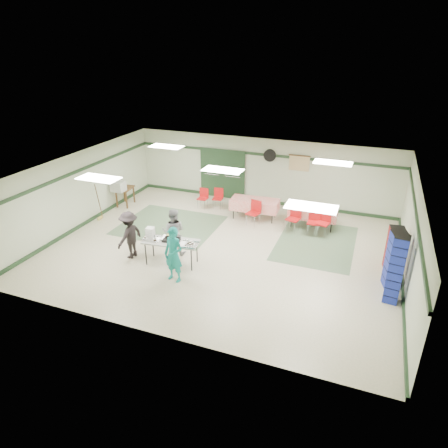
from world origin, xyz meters
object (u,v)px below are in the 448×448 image
(chair_loose_a, at_px, (218,196))
(crate_stack_red, at_px, (394,249))
(chair_a, at_px, (314,219))
(chair_c, at_px, (324,220))
(volunteer_dark, at_px, (130,235))
(chair_b, at_px, (294,216))
(crate_stack_blue_b, at_px, (396,270))
(dining_table_a, at_px, (313,212))
(chair_loose_b, at_px, (203,196))
(printer_table, at_px, (125,190))
(chair_d, at_px, (255,210))
(crate_stack_blue_a, at_px, (395,260))
(volunteer_teal, at_px, (174,255))
(office_printer, at_px, (118,186))
(serving_table, at_px, (171,243))
(dining_table_b, at_px, (255,204))
(broom, at_px, (99,201))
(volunteer_grey, at_px, (173,232))

(chair_loose_a, distance_m, crate_stack_red, 7.11)
(chair_a, height_order, chair_c, chair_c)
(volunteer_dark, bearing_deg, chair_b, 139.28)
(crate_stack_blue_b, bearing_deg, volunteer_dark, -177.10)
(dining_table_a, height_order, chair_loose_b, chair_loose_b)
(chair_a, distance_m, chair_b, 0.70)
(chair_b, height_order, chair_loose_a, chair_b)
(volunteer_dark, xyz_separation_m, printer_table, (-2.65, 3.68, -0.13))
(chair_d, height_order, chair_loose_b, chair_d)
(chair_d, xyz_separation_m, crate_stack_blue_a, (4.75, -2.58, 0.25))
(volunteer_teal, relative_size, crate_stack_red, 1.20)
(office_printer, bearing_deg, serving_table, -39.72)
(serving_table, bearing_deg, crate_stack_blue_a, 2.76)
(volunteer_dark, distance_m, chair_loose_b, 4.61)
(volunteer_dark, height_order, chair_c, volunteer_dark)
(volunteer_dark, distance_m, printer_table, 4.54)
(serving_table, height_order, crate_stack_red, crate_stack_red)
(dining_table_a, relative_size, chair_c, 1.86)
(dining_table_b, height_order, chair_a, chair_a)
(dining_table_a, bearing_deg, chair_a, -77.97)
(chair_b, xyz_separation_m, broom, (-7.11, -1.64, 0.17))
(serving_table, bearing_deg, chair_b, 43.73)
(chair_b, bearing_deg, dining_table_b, 176.27)
(chair_a, bearing_deg, volunteer_grey, -143.95)
(serving_table, height_order, chair_b, chair_b)
(crate_stack_red, bearing_deg, office_printer, 173.71)
(chair_d, bearing_deg, serving_table, -97.03)
(broom, bearing_deg, chair_a, 24.61)
(dining_table_b, relative_size, crate_stack_red, 1.37)
(chair_a, bearing_deg, broom, -169.85)
(dining_table_b, relative_size, crate_stack_blue_a, 1.13)
(office_printer, height_order, broom, broom)
(volunteer_grey, xyz_separation_m, chair_c, (4.25, 3.04, -0.19))
(crate_stack_blue_a, distance_m, broom, 10.42)
(printer_table, height_order, office_printer, office_printer)
(chair_loose_a, distance_m, broom, 4.64)
(chair_loose_a, bearing_deg, dining_table_b, -23.02)
(volunteer_grey, distance_m, chair_d, 3.51)
(volunteer_teal, distance_m, volunteer_grey, 1.60)
(dining_table_a, height_order, chair_a, chair_a)
(chair_b, bearing_deg, volunteer_teal, -103.94)
(chair_c, relative_size, chair_loose_b, 1.15)
(crate_stack_red, bearing_deg, chair_c, 144.62)
(serving_table, distance_m, volunteer_teal, 0.96)
(serving_table, xyz_separation_m, chair_a, (3.69, 3.65, -0.17))
(chair_loose_b, distance_m, office_printer, 3.41)
(dining_table_b, xyz_separation_m, chair_loose_b, (-2.26, 0.28, -0.08))
(chair_c, xyz_separation_m, printer_table, (-8.06, -0.06, 0.06))
(crate_stack_blue_b, distance_m, printer_table, 10.82)
(office_printer, bearing_deg, crate_stack_blue_b, -17.10)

